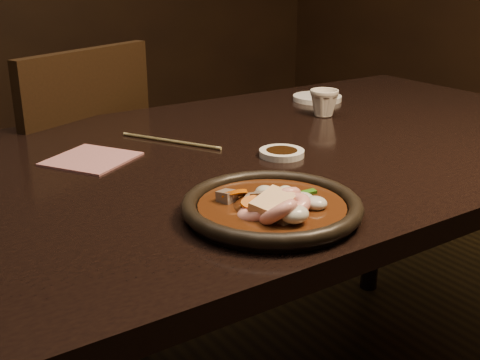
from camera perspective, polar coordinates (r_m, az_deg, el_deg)
table at (r=1.28m, az=3.35°, el=0.11°), size 1.60×0.90×0.75m
chair at (r=1.71m, az=-16.28°, el=-1.85°), size 0.57×0.57×0.91m
plate at (r=0.90m, az=3.03°, el=-2.59°), size 0.27×0.27×0.03m
stirfry at (r=0.89m, az=3.25°, el=-2.44°), size 0.16×0.16×0.06m
soy_dish at (r=1.18m, az=3.98°, el=2.57°), size 0.09×0.09×0.01m
saucer_right at (r=1.68m, az=7.33°, el=7.72°), size 0.13×0.13×0.01m
tea_cup at (r=1.50m, az=7.97°, el=7.34°), size 0.08×0.08×0.07m
chopsticks at (r=1.28m, az=-6.60°, el=3.70°), size 0.12×0.22×0.01m
napkin at (r=1.19m, az=-13.90°, el=1.95°), size 0.20×0.20×0.00m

